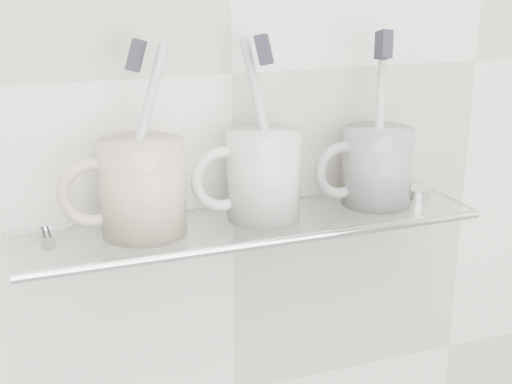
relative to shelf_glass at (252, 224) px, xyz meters
name	(u,v)px	position (x,y,z in m)	size (l,w,h in m)	color
wall_back	(232,74)	(0.00, 0.06, 0.15)	(2.50, 2.50, 0.00)	silver
shelf_glass	(252,224)	(0.00, 0.00, 0.00)	(0.50, 0.12, 0.01)	silver
shelf_rail	(271,242)	(0.00, -0.06, 0.00)	(0.01, 0.01, 0.50)	silver
bracket_left	(47,244)	(-0.21, 0.05, -0.01)	(0.02, 0.02, 0.03)	silver
bracket_right	(397,200)	(0.21, 0.05, -0.01)	(0.02, 0.02, 0.03)	silver
mug_left	(143,188)	(-0.11, 0.00, 0.05)	(0.09, 0.09, 0.10)	beige
mug_left_handle	(93,193)	(-0.16, 0.00, 0.05)	(0.07, 0.07, 0.01)	beige
toothbrush_left	(140,137)	(-0.11, 0.00, 0.10)	(0.01, 0.01, 0.19)	silver
bristles_left	(136,55)	(-0.11, 0.00, 0.19)	(0.01, 0.02, 0.03)	#262732
mug_center	(264,175)	(0.02, 0.00, 0.05)	(0.08, 0.08, 0.10)	silver
mug_center_handle	(223,179)	(-0.03, 0.00, 0.05)	(0.07, 0.07, 0.01)	silver
toothbrush_center	(264,127)	(0.02, 0.00, 0.10)	(0.01, 0.01, 0.19)	#BDBEBF
bristles_center	(264,50)	(0.02, 0.00, 0.19)	(0.01, 0.02, 0.03)	#262732
mug_right	(377,166)	(0.15, 0.00, 0.05)	(0.08, 0.08, 0.09)	silver
mug_right_handle	(341,170)	(0.11, 0.00, 0.05)	(0.07, 0.07, 0.01)	silver
toothbrush_right	(380,118)	(0.15, 0.00, 0.10)	(0.01, 0.01, 0.19)	beige
bristles_right	(384,45)	(0.15, 0.00, 0.19)	(0.01, 0.02, 0.03)	#262732
chrome_cap	(417,193)	(0.21, 0.00, 0.01)	(0.03, 0.03, 0.01)	silver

